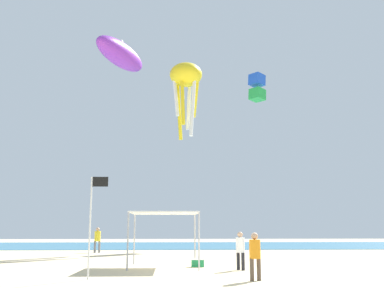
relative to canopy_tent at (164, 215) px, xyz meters
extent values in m
cube|color=beige|center=(2.31, -4.05, -2.39)|extent=(110.00, 110.00, 0.10)
cube|color=teal|center=(2.31, 25.10, -2.33)|extent=(110.00, 18.97, 0.03)
cylinder|color=#B2B2B7|center=(-1.49, -1.66, -1.14)|extent=(0.07, 0.07, 2.40)
cylinder|color=#B2B2B7|center=(1.49, -1.66, -1.14)|extent=(0.07, 0.07, 2.40)
cylinder|color=#B2B2B7|center=(-1.49, 1.66, -1.14)|extent=(0.07, 0.07, 2.40)
cylinder|color=#B2B2B7|center=(1.49, 1.66, -1.14)|extent=(0.07, 0.07, 2.40)
cube|color=white|center=(0.00, 0.00, 0.09)|extent=(3.06, 3.38, 0.06)
cylinder|color=brown|center=(3.04, -5.42, -1.98)|extent=(0.14, 0.14, 0.73)
cylinder|color=brown|center=(3.30, -5.30, -1.98)|extent=(0.14, 0.14, 0.73)
cylinder|color=orange|center=(3.17, -5.36, -1.30)|extent=(0.38, 0.38, 0.63)
sphere|color=tan|center=(3.17, -5.36, -0.87)|extent=(0.24, 0.24, 0.24)
cylinder|color=slate|center=(-5.14, 12.07, -1.94)|extent=(0.16, 0.16, 0.81)
cylinder|color=slate|center=(-4.83, 12.07, -1.94)|extent=(0.16, 0.16, 0.81)
cylinder|color=yellow|center=(-4.98, 12.07, -1.18)|extent=(0.42, 0.42, 0.71)
sphere|color=tan|center=(-4.98, 12.07, -0.69)|extent=(0.26, 0.26, 0.26)
cylinder|color=black|center=(3.34, -1.70, -1.98)|extent=(0.14, 0.14, 0.72)
cylinder|color=black|center=(3.17, -1.47, -1.98)|extent=(0.14, 0.14, 0.72)
cylinder|color=white|center=(3.25, -1.59, -1.31)|extent=(0.38, 0.38, 0.63)
sphere|color=tan|center=(3.25, -1.59, -0.87)|extent=(0.24, 0.24, 0.24)
cylinder|color=silver|center=(-2.53, -4.76, -0.57)|extent=(0.06, 0.06, 3.55)
cube|color=black|center=(-2.22, -4.76, 1.03)|extent=(0.55, 0.02, 0.35)
cube|color=#1E8C4C|center=(1.53, 0.07, -2.18)|extent=(0.56, 0.36, 0.32)
cube|color=white|center=(1.53, 0.07, -2.01)|extent=(0.57, 0.37, 0.03)
ellipsoid|color=purple|center=(-3.91, 13.39, 13.22)|extent=(4.57, 6.79, 2.09)
cone|color=white|center=(-3.91, 13.39, 14.24)|extent=(1.32, 1.28, 0.78)
cube|color=blue|center=(9.13, 23.06, 14.59)|extent=(1.90, 1.89, 1.25)
cube|color=green|center=(9.13, 23.06, 13.01)|extent=(1.90, 1.89, 1.25)
ellipsoid|color=yellow|center=(1.43, 14.61, 12.03)|extent=(3.16, 3.16, 1.96)
cylinder|color=yellow|center=(2.24, 14.76, 9.92)|extent=(0.60, 0.36, 3.03)
cylinder|color=white|center=(1.70, 15.39, 9.47)|extent=(0.43, 0.67, 3.93)
cylinder|color=yellow|center=(0.89, 15.24, 9.02)|extent=(0.61, 0.67, 4.84)
cylinder|color=white|center=(0.61, 14.46, 9.92)|extent=(0.60, 0.36, 3.03)
cylinder|color=yellow|center=(1.15, 13.83, 9.47)|extent=(0.43, 0.67, 3.93)
cylinder|color=white|center=(1.97, 13.98, 9.02)|extent=(0.61, 0.67, 4.84)
camera|label=1|loc=(0.33, -20.64, -0.59)|focal=41.31mm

